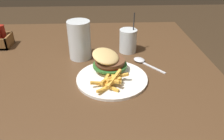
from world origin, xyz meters
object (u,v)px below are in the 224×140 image
Objects in this scene: juice_glass at (128,42)px; condiment_caddy at (2,40)px; meal_plate_near at (110,69)px; spoon at (141,61)px; beer_glass at (80,41)px.

juice_glass reaches higher than condiment_caddy.
spoon is (0.11, -0.13, -0.02)m from meal_plate_near.
juice_glass is at bearing -76.56° from beer_glass.
beer_glass is 1.15× the size of spoon.
meal_plate_near reaches higher than spoon.
meal_plate_near is at bearing -120.16° from condiment_caddy.
beer_glass is 0.41m from condiment_caddy.
beer_glass is 0.22m from juice_glass.
meal_plate_near is 0.23m from juice_glass.
beer_glass reaches higher than spoon.
meal_plate_near is 0.21m from beer_glass.
meal_plate_near is at bearing 156.94° from juice_glass.
juice_glass is 0.60m from condiment_caddy.
condiment_caddy reaches higher than spoon.
meal_plate_near is 1.60× the size of beer_glass.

